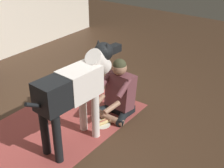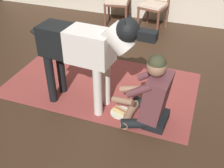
{
  "view_description": "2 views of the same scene",
  "coord_description": "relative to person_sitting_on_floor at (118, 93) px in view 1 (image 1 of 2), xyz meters",
  "views": [
    {
      "loc": [
        -2.38,
        -2.58,
        2.53
      ],
      "look_at": [
        0.54,
        -0.41,
        0.61
      ],
      "focal_mm": 49.05,
      "sensor_mm": 36.0,
      "label": 1
    },
    {
      "loc": [
        1.17,
        -2.77,
        2.18
      ],
      "look_at": [
        0.34,
        -0.5,
        0.52
      ],
      "focal_mm": 44.08,
      "sensor_mm": 36.0,
      "label": 2
    }
  ],
  "objects": [
    {
      "name": "ground_plane",
      "position": [
        -0.76,
        0.36,
        -0.36
      ],
      "size": [
        13.12,
        13.12,
        0.0
      ],
      "primitive_type": "plane",
      "color": "#3D291B"
    },
    {
      "name": "area_rug",
      "position": [
        -0.81,
        0.51,
        -0.36
      ],
      "size": [
        2.57,
        1.5,
        0.01
      ],
      "primitive_type": "cube",
      "color": "#953D39",
      "rests_on": "ground"
    },
    {
      "name": "person_sitting_on_floor",
      "position": [
        0.0,
        0.0,
        0.0
      ],
      "size": [
        0.65,
        0.58,
        0.88
      ],
      "color": "black",
      "rests_on": "ground"
    },
    {
      "name": "large_dog",
      "position": [
        -0.8,
        0.05,
        0.42
      ],
      "size": [
        1.52,
        0.38,
        1.24
      ],
      "color": "silver",
      "rests_on": "ground"
    },
    {
      "name": "hot_dog_on_plate",
      "position": [
        -0.36,
        0.02,
        -0.34
      ],
      "size": [
        0.25,
        0.25,
        0.06
      ],
      "color": "silver",
      "rests_on": "ground"
    }
  ]
}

